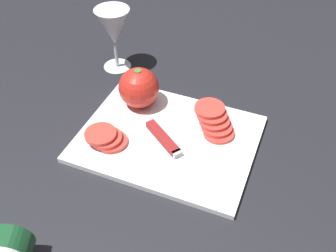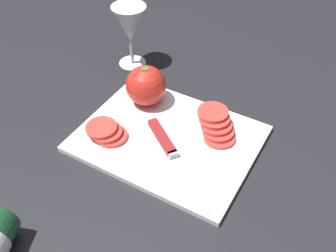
{
  "view_description": "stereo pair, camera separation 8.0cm",
  "coord_description": "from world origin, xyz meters",
  "px_view_note": "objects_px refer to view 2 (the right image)",
  "views": [
    {
      "loc": [
        -0.12,
        0.51,
        0.59
      ],
      "look_at": [
        0.1,
        -0.03,
        0.04
      ],
      "focal_mm": 42.0,
      "sensor_mm": 36.0,
      "label": 1
    },
    {
      "loc": [
        -0.19,
        0.47,
        0.59
      ],
      "look_at": [
        0.1,
        -0.03,
        0.04
      ],
      "focal_mm": 42.0,
      "sensor_mm": 36.0,
      "label": 2
    }
  ],
  "objects_px": {
    "whole_tomato": "(146,86)",
    "tomato_slice_stack_near": "(107,132)",
    "knife": "(167,146)",
    "tomato_slice_stack_far": "(216,125)",
    "wine_glass": "(130,26)"
  },
  "relations": [
    {
      "from": "whole_tomato",
      "to": "tomato_slice_stack_near",
      "type": "relative_size",
      "value": 1.05
    },
    {
      "from": "knife",
      "to": "tomato_slice_stack_far",
      "type": "height_order",
      "value": "tomato_slice_stack_far"
    },
    {
      "from": "whole_tomato",
      "to": "knife",
      "type": "height_order",
      "value": "whole_tomato"
    },
    {
      "from": "whole_tomato",
      "to": "tomato_slice_stack_far",
      "type": "relative_size",
      "value": 0.93
    },
    {
      "from": "knife",
      "to": "tomato_slice_stack_near",
      "type": "height_order",
      "value": "tomato_slice_stack_near"
    },
    {
      "from": "wine_glass",
      "to": "whole_tomato",
      "type": "relative_size",
      "value": 1.75
    },
    {
      "from": "knife",
      "to": "tomato_slice_stack_far",
      "type": "xyz_separation_m",
      "value": [
        -0.06,
        -0.09,
        0.01
      ]
    },
    {
      "from": "whole_tomato",
      "to": "tomato_slice_stack_near",
      "type": "distance_m",
      "value": 0.14
    },
    {
      "from": "whole_tomato",
      "to": "tomato_slice_stack_far",
      "type": "bearing_deg",
      "value": 175.82
    },
    {
      "from": "knife",
      "to": "tomato_slice_stack_near",
      "type": "distance_m",
      "value": 0.13
    },
    {
      "from": "whole_tomato",
      "to": "wine_glass",
      "type": "bearing_deg",
      "value": -45.64
    },
    {
      "from": "tomato_slice_stack_far",
      "to": "whole_tomato",
      "type": "bearing_deg",
      "value": -4.18
    },
    {
      "from": "wine_glass",
      "to": "whole_tomato",
      "type": "height_order",
      "value": "wine_glass"
    },
    {
      "from": "whole_tomato",
      "to": "tomato_slice_stack_near",
      "type": "xyz_separation_m",
      "value": [
        0.01,
        0.14,
        -0.03
      ]
    },
    {
      "from": "wine_glass",
      "to": "whole_tomato",
      "type": "bearing_deg",
      "value": 134.36
    }
  ]
}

